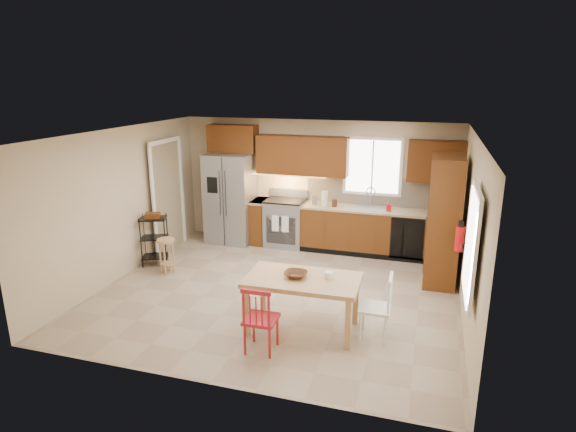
{
  "coord_description": "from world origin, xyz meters",
  "views": [
    {
      "loc": [
        2.17,
        -6.66,
        3.26
      ],
      "look_at": [
        0.04,
        0.4,
        1.15
      ],
      "focal_mm": 30.0,
      "sensor_mm": 36.0,
      "label": 1
    }
  ],
  "objects_px": {
    "chair_white": "(375,307)",
    "chair_red": "(261,318)",
    "pantry": "(444,221)",
    "dining_table": "(302,304)",
    "bar_stool": "(167,256)",
    "refrigerator": "(231,198)",
    "table_jar": "(329,276)",
    "range_stove": "(285,223)",
    "utility_cart": "(155,240)",
    "soap_bottle": "(389,206)",
    "table_bowl": "(296,277)",
    "fire_extinguisher": "(460,239)"
  },
  "relations": [
    {
      "from": "table_jar",
      "to": "utility_cart",
      "type": "height_order",
      "value": "utility_cart"
    },
    {
      "from": "dining_table",
      "to": "range_stove",
      "type": "bearing_deg",
      "value": 109.85
    },
    {
      "from": "table_jar",
      "to": "utility_cart",
      "type": "relative_size",
      "value": 0.13
    },
    {
      "from": "table_bowl",
      "to": "refrigerator",
      "type": "bearing_deg",
      "value": 125.92
    },
    {
      "from": "soap_bottle",
      "to": "pantry",
      "type": "bearing_deg",
      "value": -43.45
    },
    {
      "from": "refrigerator",
      "to": "bar_stool",
      "type": "distance_m",
      "value": 2.07
    },
    {
      "from": "refrigerator",
      "to": "dining_table",
      "type": "relative_size",
      "value": 1.22
    },
    {
      "from": "chair_red",
      "to": "bar_stool",
      "type": "distance_m",
      "value": 3.03
    },
    {
      "from": "refrigerator",
      "to": "bar_stool",
      "type": "xyz_separation_m",
      "value": [
        -0.38,
        -1.94,
        -0.6
      ]
    },
    {
      "from": "range_stove",
      "to": "bar_stool",
      "type": "bearing_deg",
      "value": -127.4
    },
    {
      "from": "fire_extinguisher",
      "to": "chair_red",
      "type": "distance_m",
      "value": 3.01
    },
    {
      "from": "range_stove",
      "to": "dining_table",
      "type": "distance_m",
      "value": 3.42
    },
    {
      "from": "chair_red",
      "to": "utility_cart",
      "type": "xyz_separation_m",
      "value": [
        -2.82,
        2.16,
        0.02
      ]
    },
    {
      "from": "bar_stool",
      "to": "soap_bottle",
      "type": "bearing_deg",
      "value": 16.73
    },
    {
      "from": "soap_bottle",
      "to": "utility_cart",
      "type": "height_order",
      "value": "soap_bottle"
    },
    {
      "from": "range_stove",
      "to": "table_bowl",
      "type": "height_order",
      "value": "range_stove"
    },
    {
      "from": "soap_bottle",
      "to": "fire_extinguisher",
      "type": "relative_size",
      "value": 0.53
    },
    {
      "from": "fire_extinguisher",
      "to": "dining_table",
      "type": "relative_size",
      "value": 0.24
    },
    {
      "from": "fire_extinguisher",
      "to": "chair_red",
      "type": "relative_size",
      "value": 0.41
    },
    {
      "from": "bar_stool",
      "to": "pantry",
      "type": "bearing_deg",
      "value": 1.14
    },
    {
      "from": "soap_bottle",
      "to": "dining_table",
      "type": "relative_size",
      "value": 0.13
    },
    {
      "from": "chair_white",
      "to": "chair_red",
      "type": "bearing_deg",
      "value": 117.32
    },
    {
      "from": "table_jar",
      "to": "bar_stool",
      "type": "xyz_separation_m",
      "value": [
        -3.07,
        1.1,
        -0.45
      ]
    },
    {
      "from": "bar_stool",
      "to": "utility_cart",
      "type": "distance_m",
      "value": 0.54
    },
    {
      "from": "dining_table",
      "to": "chair_white",
      "type": "height_order",
      "value": "chair_white"
    },
    {
      "from": "chair_red",
      "to": "bar_stool",
      "type": "height_order",
      "value": "chair_red"
    },
    {
      "from": "refrigerator",
      "to": "chair_red",
      "type": "relative_size",
      "value": 2.07
    },
    {
      "from": "refrigerator",
      "to": "table_jar",
      "type": "xyz_separation_m",
      "value": [
        2.69,
        -3.04,
        -0.14
      ]
    },
    {
      "from": "utility_cart",
      "to": "table_bowl",
      "type": "bearing_deg",
      "value": -48.81
    },
    {
      "from": "fire_extinguisher",
      "to": "soap_bottle",
      "type": "bearing_deg",
      "value": 120.53
    },
    {
      "from": "refrigerator",
      "to": "fire_extinguisher",
      "type": "bearing_deg",
      "value": -24.52
    },
    {
      "from": "fire_extinguisher",
      "to": "utility_cart",
      "type": "xyz_separation_m",
      "value": [
        -5.13,
        0.34,
        -0.64
      ]
    },
    {
      "from": "range_stove",
      "to": "soap_bottle",
      "type": "xyz_separation_m",
      "value": [
        2.03,
        -0.08,
        0.54
      ]
    },
    {
      "from": "dining_table",
      "to": "utility_cart",
      "type": "distance_m",
      "value": 3.51
    },
    {
      "from": "refrigerator",
      "to": "table_jar",
      "type": "bearing_deg",
      "value": -48.5
    },
    {
      "from": "pantry",
      "to": "chair_red",
      "type": "xyz_separation_m",
      "value": [
        -2.11,
        -2.86,
        -0.61
      ]
    },
    {
      "from": "chair_red",
      "to": "table_bowl",
      "type": "distance_m",
      "value": 0.76
    },
    {
      "from": "refrigerator",
      "to": "table_bowl",
      "type": "height_order",
      "value": "refrigerator"
    },
    {
      "from": "table_jar",
      "to": "pantry",
      "type": "bearing_deg",
      "value": 55.88
    },
    {
      "from": "refrigerator",
      "to": "dining_table",
      "type": "xyz_separation_m",
      "value": [
        2.37,
        -3.14,
        -0.55
      ]
    },
    {
      "from": "range_stove",
      "to": "pantry",
      "type": "xyz_separation_m",
      "value": [
        2.98,
        -0.99,
        0.59
      ]
    },
    {
      "from": "range_stove",
      "to": "table_jar",
      "type": "distance_m",
      "value": 3.48
    },
    {
      "from": "chair_white",
      "to": "utility_cart",
      "type": "relative_size",
      "value": 0.96
    },
    {
      "from": "pantry",
      "to": "table_bowl",
      "type": "xyz_separation_m",
      "value": [
        -1.86,
        -2.21,
        -0.31
      ]
    },
    {
      "from": "pantry",
      "to": "bar_stool",
      "type": "xyz_separation_m",
      "value": [
        -4.51,
        -1.02,
        -0.74
      ]
    },
    {
      "from": "pantry",
      "to": "dining_table",
      "type": "distance_m",
      "value": 2.91
    },
    {
      "from": "chair_white",
      "to": "bar_stool",
      "type": "bearing_deg",
      "value": 71.78
    },
    {
      "from": "soap_bottle",
      "to": "table_jar",
      "type": "bearing_deg",
      "value": -99.15
    },
    {
      "from": "range_stove",
      "to": "fire_extinguisher",
      "type": "distance_m",
      "value": 3.83
    },
    {
      "from": "refrigerator",
      "to": "table_bowl",
      "type": "bearing_deg",
      "value": -54.08
    }
  ]
}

